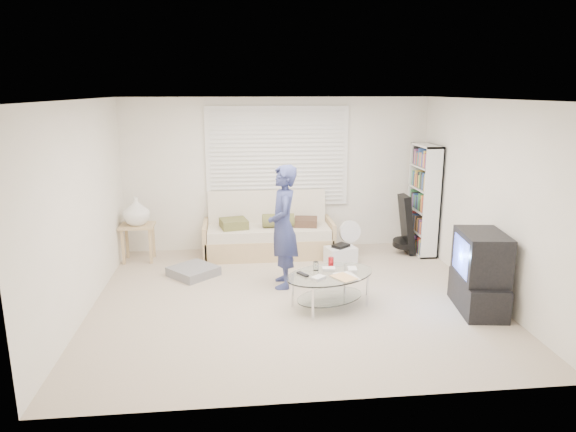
{
  "coord_description": "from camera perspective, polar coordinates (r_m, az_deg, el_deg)",
  "views": [
    {
      "loc": [
        -0.71,
        -6.1,
        2.61
      ],
      "look_at": [
        -0.03,
        0.3,
        1.02
      ],
      "focal_mm": 32.0,
      "sensor_mm": 36.0,
      "label": 1
    }
  ],
  "objects": [
    {
      "name": "guitar_case",
      "position": [
        8.51,
        12.96,
        -1.37
      ],
      "size": [
        0.35,
        0.36,
        0.96
      ],
      "color": "black",
      "rests_on": "ground"
    },
    {
      "name": "window_blinds",
      "position": [
        8.4,
        -1.18,
        6.61
      ],
      "size": [
        2.32,
        0.08,
        1.62
      ],
      "color": "silver",
      "rests_on": "ground"
    },
    {
      "name": "room_shell",
      "position": [
        6.69,
        0.09,
        5.43
      ],
      "size": [
        5.02,
        4.52,
        2.51
      ],
      "color": "silver",
      "rests_on": "ground"
    },
    {
      "name": "futon_sofa",
      "position": [
        8.31,
        -2.2,
        -2.06
      ],
      "size": [
        2.07,
        0.83,
        1.01
      ],
      "color": "tan",
      "rests_on": "ground"
    },
    {
      "name": "coffee_table",
      "position": [
        6.34,
        4.72,
        -7.09
      ],
      "size": [
        1.36,
        1.15,
        0.55
      ],
      "color": "silver",
      "rests_on": "ground"
    },
    {
      "name": "ground",
      "position": [
        6.68,
        0.53,
        -9.15
      ],
      "size": [
        5.0,
        5.0,
        0.0
      ],
      "primitive_type": "plane",
      "color": "tan",
      "rests_on": "ground"
    },
    {
      "name": "standing_person",
      "position": [
        6.84,
        -0.55,
        -1.21
      ],
      "size": [
        0.41,
        0.62,
        1.66
      ],
      "primitive_type": "imported",
      "rotation": [
        0.0,
        0.0,
        -1.59
      ],
      "color": "navy",
      "rests_on": "ground"
    },
    {
      "name": "floor_fan",
      "position": [
        8.26,
        6.87,
        -2.14
      ],
      "size": [
        0.37,
        0.24,
        0.6
      ],
      "color": "white",
      "rests_on": "ground"
    },
    {
      "name": "tv_unit",
      "position": [
        6.61,
        20.53,
        -5.93
      ],
      "size": [
        0.59,
        0.95,
        0.97
      ],
      "color": "black",
      "rests_on": "ground"
    },
    {
      "name": "storage_bin",
      "position": [
        7.95,
        5.86,
        -4.32
      ],
      "size": [
        0.51,
        0.41,
        0.31
      ],
      "color": "white",
      "rests_on": "ground"
    },
    {
      "name": "grey_floor_pillow",
      "position": [
        7.56,
        -10.46,
        -6.06
      ],
      "size": [
        0.81,
        0.81,
        0.13
      ],
      "primitive_type": "cube",
      "rotation": [
        0.0,
        0.0,
        0.73
      ],
      "color": "slate",
      "rests_on": "ground"
    },
    {
      "name": "bookshelf",
      "position": [
        8.56,
        14.82,
        1.77
      ],
      "size": [
        0.28,
        0.75,
        1.77
      ],
      "color": "white",
      "rests_on": "ground"
    },
    {
      "name": "side_table",
      "position": [
        8.22,
        -16.49,
        0.23
      ],
      "size": [
        0.51,
        0.41,
        1.02
      ],
      "color": "tan",
      "rests_on": "ground"
    }
  ]
}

